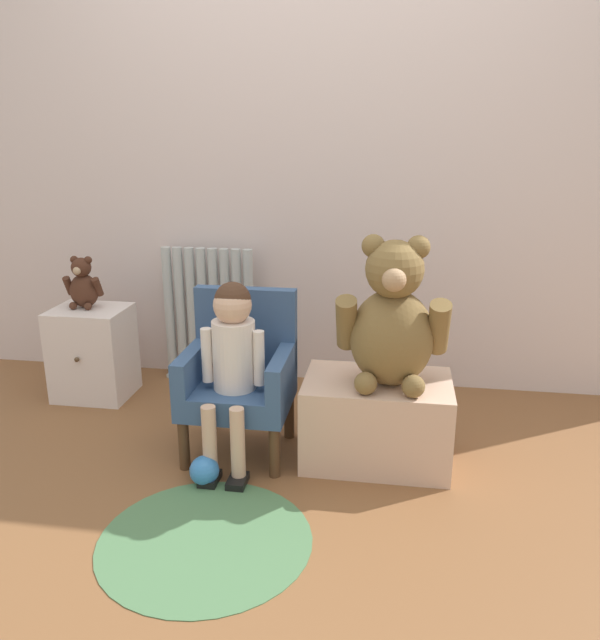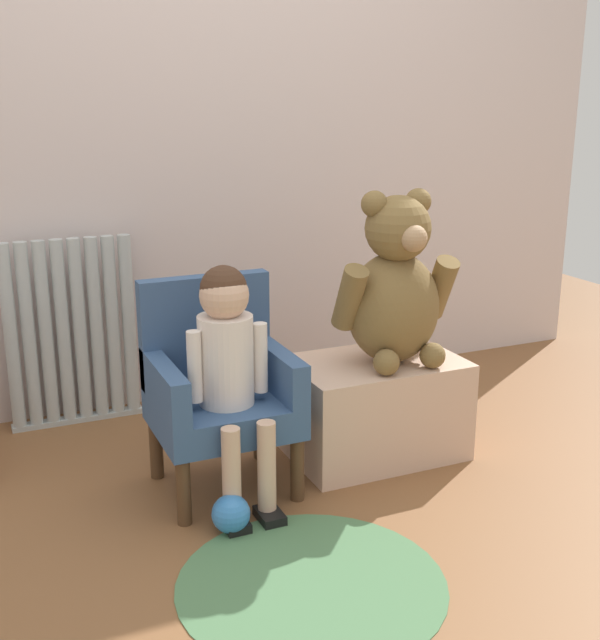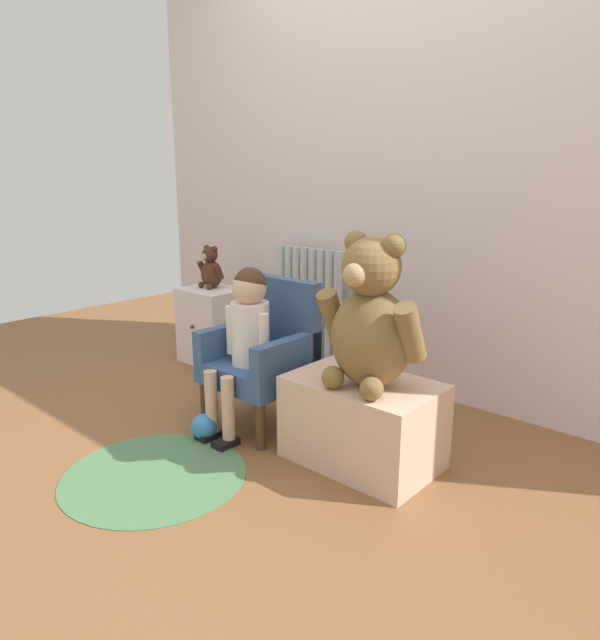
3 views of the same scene
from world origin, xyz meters
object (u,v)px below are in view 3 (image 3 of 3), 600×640
object	(u,v)px
low_bench	(363,422)
toy_ball	(204,426)
floor_rug	(154,475)
small_teddy_bear	(211,269)
large_teddy_bear	(371,321)
small_dresser	(213,325)
child_armchair	(264,353)
radiator	(308,310)
child_figure	(246,326)

from	to	relation	value
low_bench	toy_ball	bearing A→B (deg)	-155.07
floor_rug	low_bench	bearing A→B (deg)	49.81
small_teddy_bear	toy_ball	world-z (taller)	small_teddy_bear
large_teddy_bear	toy_ball	xyz separation A→B (m)	(-0.68, -0.26, -0.55)
small_dresser	child_armchair	bearing A→B (deg)	-25.46
large_teddy_bear	small_dresser	bearing A→B (deg)	162.79
radiator	floor_rug	xyz separation A→B (m)	(0.38, -1.35, -0.35)
child_armchair	large_teddy_bear	xyz separation A→B (m)	(0.61, -0.05, 0.27)
child_figure	small_teddy_bear	size ratio (longest dim) A/B	2.90
child_figure	radiator	bearing A→B (deg)	113.07
large_teddy_bear	child_armchair	bearing A→B (deg)	175.75
child_figure	small_teddy_bear	bearing A→B (deg)	148.63
radiator	small_dresser	bearing A→B (deg)	-150.37
radiator	child_figure	world-z (taller)	child_figure
child_figure	low_bench	size ratio (longest dim) A/B	1.27
small_dresser	child_armchair	distance (m)	0.96
small_dresser	floor_rug	world-z (taller)	small_dresser
small_dresser	child_armchair	world-z (taller)	child_armchair
low_bench	small_teddy_bear	xyz separation A→B (m)	(-1.46, 0.45, 0.40)
child_figure	floor_rug	xyz separation A→B (m)	(0.03, -0.53, -0.48)
small_dresser	small_teddy_bear	size ratio (longest dim) A/B	1.79
child_figure	toy_ball	xyz separation A→B (m)	(-0.07, -0.20, -0.43)
child_armchair	radiator	bearing A→B (deg)	116.20
low_bench	small_dresser	bearing A→B (deg)	163.50
child_armchair	large_teddy_bear	size ratio (longest dim) A/B	1.14
child_figure	floor_rug	distance (m)	0.72
radiator	low_bench	xyz separation A→B (m)	(0.91, -0.72, -0.18)
floor_rug	child_armchair	bearing A→B (deg)	93.05
radiator	large_teddy_bear	distance (m)	1.24
toy_ball	small_dresser	bearing A→B (deg)	137.84
small_teddy_bear	low_bench	bearing A→B (deg)	-17.02
child_armchair	child_figure	bearing A→B (deg)	-90.00
small_dresser	child_figure	bearing A→B (deg)	-31.09
child_armchair	child_figure	xyz separation A→B (m)	(0.00, -0.11, 0.15)
small_dresser	radiator	bearing A→B (deg)	29.63
floor_rug	toy_ball	distance (m)	0.35
child_figure	floor_rug	size ratio (longest dim) A/B	1.05
large_teddy_bear	small_teddy_bear	size ratio (longest dim) A/B	2.29
radiator	large_teddy_bear	xyz separation A→B (m)	(0.96, -0.75, 0.25)
low_bench	large_teddy_bear	xyz separation A→B (m)	(0.05, -0.03, 0.43)
low_bench	toy_ball	size ratio (longest dim) A/B	5.14
child_armchair	toy_ball	distance (m)	0.42
child_armchair	low_bench	world-z (taller)	child_armchair
child_armchair	small_teddy_bear	xyz separation A→B (m)	(-0.89, 0.43, 0.23)
small_teddy_bear	floor_rug	xyz separation A→B (m)	(0.93, -1.07, -0.57)
small_dresser	large_teddy_bear	world-z (taller)	large_teddy_bear
small_teddy_bear	child_figure	bearing A→B (deg)	-31.37
child_armchair	child_figure	world-z (taller)	child_figure
low_bench	toy_ball	xyz separation A→B (m)	(-0.64, -0.30, -0.12)
child_figure	large_teddy_bear	bearing A→B (deg)	6.01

